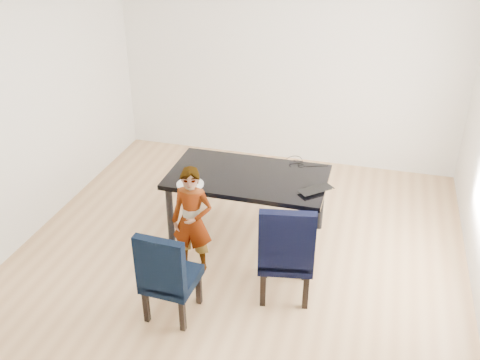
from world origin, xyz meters
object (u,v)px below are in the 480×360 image
(dining_table, at_px, (248,206))
(chair_left, at_px, (171,271))
(child, at_px, (192,221))
(chair_right, at_px, (286,248))
(plate, at_px, (190,184))
(laptop, at_px, (313,188))

(dining_table, bearing_deg, chair_left, -104.28)
(child, bearing_deg, dining_table, 60.43)
(chair_right, bearing_deg, plate, 147.58)
(child, bearing_deg, laptop, 27.09)
(child, xyz_separation_m, laptop, (1.05, 0.55, 0.22))
(chair_left, xyz_separation_m, plate, (-0.16, 0.95, 0.31))
(chair_right, xyz_separation_m, child, (-0.92, 0.12, 0.05))
(chair_right, bearing_deg, laptop, 69.41)
(chair_left, xyz_separation_m, child, (-0.04, 0.64, 0.10))
(plate, bearing_deg, laptop, 11.37)
(plate, xyz_separation_m, laptop, (1.17, 0.24, 0.01))
(dining_table, height_order, chair_left, chair_left)
(plate, height_order, laptop, laptop)
(dining_table, distance_m, chair_left, 1.35)
(laptop, bearing_deg, chair_left, 7.21)
(dining_table, bearing_deg, plate, -144.64)
(laptop, bearing_deg, plate, -31.03)
(laptop, bearing_deg, child, -14.75)
(child, relative_size, plate, 4.10)
(dining_table, xyz_separation_m, laptop, (0.68, -0.11, 0.39))
(chair_left, distance_m, child, 0.65)
(chair_left, height_order, child, child)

